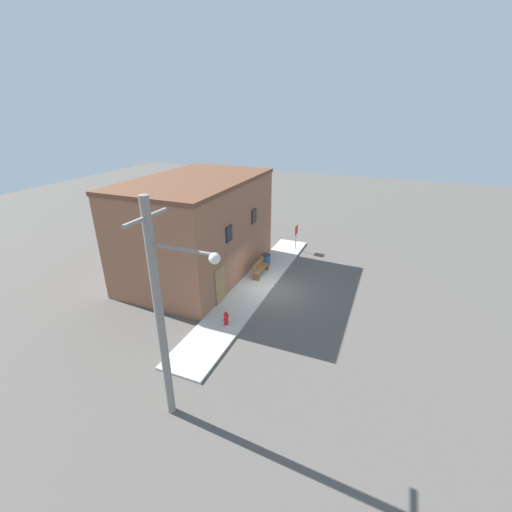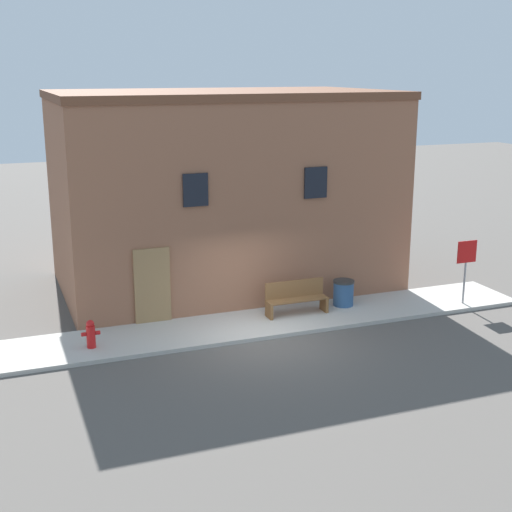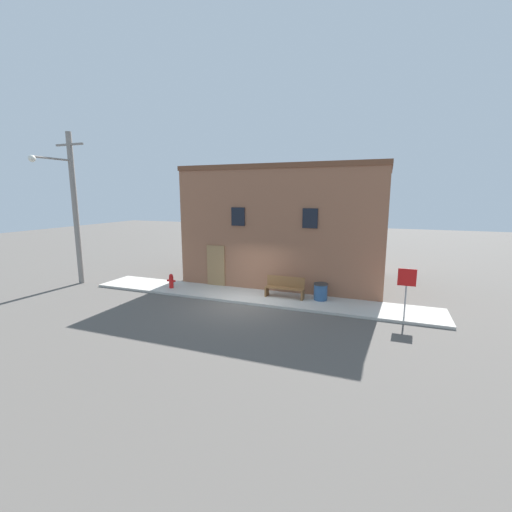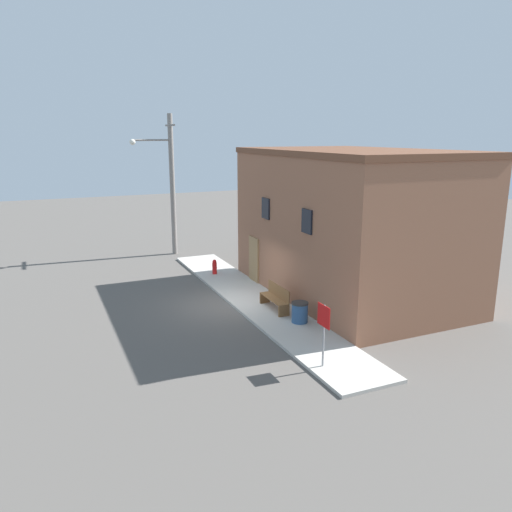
{
  "view_description": "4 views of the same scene",
  "coord_description": "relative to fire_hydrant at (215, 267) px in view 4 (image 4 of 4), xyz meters",
  "views": [
    {
      "loc": [
        -17.06,
        -6.02,
        10.12
      ],
      "look_at": [
        0.19,
        1.09,
        2.0
      ],
      "focal_mm": 24.0,
      "sensor_mm": 36.0,
      "label": 1
    },
    {
      "loc": [
        -6.42,
        -16.21,
        6.89
      ],
      "look_at": [
        0.19,
        1.09,
        2.0
      ],
      "focal_mm": 50.0,
      "sensor_mm": 36.0,
      "label": 2
    },
    {
      "loc": [
        5.7,
        -13.33,
        4.74
      ],
      "look_at": [
        0.19,
        1.09,
        2.0
      ],
      "focal_mm": 24.0,
      "sensor_mm": 36.0,
      "label": 3
    },
    {
      "loc": [
        18.22,
        -6.92,
        6.83
      ],
      "look_at": [
        0.19,
        1.09,
        2.0
      ],
      "focal_mm": 35.0,
      "sensor_mm": 36.0,
      "label": 4
    }
  ],
  "objects": [
    {
      "name": "bench",
      "position": [
        5.83,
        0.5,
        0.11
      ],
      "size": [
        1.79,
        0.44,
        0.96
      ],
      "color": "brown",
      "rests_on": "sidewalk"
    },
    {
      "name": "stop_sign",
      "position": [
        10.87,
        -0.42,
        0.97
      ],
      "size": [
        0.66,
        0.06,
        1.91
      ],
      "color": "gray",
      "rests_on": "sidewalk"
    },
    {
      "name": "trash_bin",
      "position": [
        7.44,
        0.69,
        0.02
      ],
      "size": [
        0.63,
        0.63,
        0.76
      ],
      "color": "#2D517F",
      "rests_on": "sidewalk"
    },
    {
      "name": "fire_hydrant",
      "position": [
        0.0,
        0.0,
        0.0
      ],
      "size": [
        0.47,
        0.22,
        0.73
      ],
      "color": "red",
      "rests_on": "sidewalk"
    },
    {
      "name": "brick_building",
      "position": [
        4.96,
        4.43,
        2.65
      ],
      "size": [
        10.35,
        6.32,
        6.23
      ],
      "color": "#8E5B42",
      "rests_on": "ground"
    },
    {
      "name": "utility_pole",
      "position": [
        -5.44,
        -0.68,
        3.77
      ],
      "size": [
        1.8,
        2.41,
        7.95
      ],
      "color": "gray",
      "rests_on": "ground"
    },
    {
      "name": "ground_plane",
      "position": [
        4.32,
        -0.85,
        -0.47
      ],
      "size": [
        80.0,
        80.0,
        0.0
      ],
      "primitive_type": "plane",
      "color": "#56514C"
    },
    {
      "name": "sidewalk",
      "position": [
        4.32,
        0.24,
        -0.42
      ],
      "size": [
        16.52,
        2.18,
        0.11
      ],
      "color": "#BCB7AD",
      "rests_on": "ground"
    }
  ]
}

